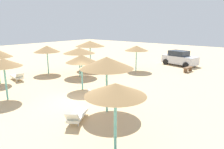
# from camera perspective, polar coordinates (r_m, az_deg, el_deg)

# --- Properties ---
(ground_plane) EXTENTS (80.00, 80.00, 0.00)m
(ground_plane) POSITION_cam_1_polar(r_m,az_deg,el_deg) (13.54, -8.15, -7.24)
(ground_plane) COLOR #D1B284
(parasol_0) EXTENTS (3.12, 3.12, 3.03)m
(parasol_0) POSITION_cam_1_polar(r_m,az_deg,el_deg) (22.73, -5.94, 8.25)
(parasol_0) COLOR #6BC6BC
(parasol_0) RESTS_ON ground
(parasol_1) EXTENTS (2.23, 2.23, 2.68)m
(parasol_1) POSITION_cam_1_polar(r_m,az_deg,el_deg) (14.77, -27.22, 2.84)
(parasol_1) COLOR #6BC6BC
(parasol_1) RESTS_ON ground
(parasol_2) EXTENTS (2.29, 2.29, 2.61)m
(parasol_2) POSITION_cam_1_polar(r_m,az_deg,el_deg) (15.44, -8.23, 4.23)
(parasol_2) COLOR #6BC6BC
(parasol_2) RESTS_ON ground
(parasol_4) EXTENTS (2.90, 2.90, 3.07)m
(parasol_4) POSITION_cam_1_polar(r_m,az_deg,el_deg) (11.22, -1.46, 3.06)
(parasol_4) COLOR #6BC6BC
(parasol_4) RESTS_ON ground
(parasol_5) EXTENTS (2.42, 2.42, 2.61)m
(parasol_5) POSITION_cam_1_polar(r_m,az_deg,el_deg) (21.84, 6.61, 7.03)
(parasol_5) COLOR #6BC6BC
(parasol_5) RESTS_ON ground
(parasol_6) EXTENTS (2.91, 2.91, 2.66)m
(parasol_6) POSITION_cam_1_polar(r_m,az_deg,el_deg) (19.71, -8.84, 6.39)
(parasol_6) COLOR #6BC6BC
(parasol_6) RESTS_ON ground
(parasol_7) EXTENTS (2.32, 2.32, 2.66)m
(parasol_7) POSITION_cam_1_polar(r_m,az_deg,el_deg) (7.75, 0.92, -4.15)
(parasol_7) COLOR #6BC6BC
(parasol_7) RESTS_ON ground
(parasol_8) EXTENTS (2.49, 2.49, 2.74)m
(parasol_8) POSITION_cam_1_polar(r_m,az_deg,el_deg) (21.34, -17.15, 6.59)
(parasol_8) COLOR #6BC6BC
(parasol_8) RESTS_ON ground
(lounger_0) EXTENTS (1.97, 1.34, 0.77)m
(lounger_0) POSITION_cam_1_polar(r_m,az_deg,el_deg) (23.96, -0.62, 2.79)
(lounger_0) COLOR silver
(lounger_0) RESTS_ON ground
(lounger_2) EXTENTS (1.40, 2.00, 0.64)m
(lounger_2) POSITION_cam_1_polar(r_m,az_deg,el_deg) (14.08, -2.73, -4.95)
(lounger_2) COLOR silver
(lounger_2) RESTS_ON ground
(lounger_3) EXTENTS (1.93, 0.90, 0.78)m
(lounger_3) POSITION_cam_1_polar(r_m,az_deg,el_deg) (20.08, -24.15, -0.49)
(lounger_3) COLOR silver
(lounger_3) RESTS_ON ground
(lounger_4) EXTENTS (1.51, 1.92, 0.79)m
(lounger_4) POSITION_cam_1_polar(r_m,az_deg,el_deg) (10.86, -9.52, -10.81)
(lounger_4) COLOR silver
(lounger_4) RESTS_ON ground
(bench_0) EXTENTS (0.50, 1.52, 0.49)m
(bench_0) POSITION_cam_1_polar(r_m,az_deg,el_deg) (22.85, 19.81, 1.53)
(bench_0) COLOR brown
(bench_0) RESTS_ON ground
(parked_car) EXTENTS (4.25, 2.58, 1.72)m
(parked_car) POSITION_cam_1_polar(r_m,az_deg,el_deg) (26.15, 17.75, 4.17)
(parked_car) COLOR silver
(parked_car) RESTS_ON ground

